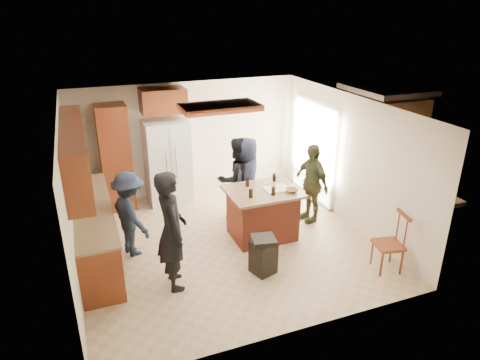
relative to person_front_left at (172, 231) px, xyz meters
name	(u,v)px	position (x,y,z in m)	size (l,w,h in m)	color
room_shell	(373,144)	(5.52, 2.55, -0.07)	(8.00, 5.20, 5.00)	tan
person_front_left	(172,231)	(0.00, 0.00, 0.00)	(0.68, 0.50, 1.87)	black
person_behind_left	(237,179)	(1.68, 1.75, -0.10)	(0.81, 0.50, 1.67)	black
person_behind_right	(247,179)	(1.86, 1.68, -0.09)	(0.82, 0.53, 1.68)	black
person_side_right	(311,183)	(3.01, 1.14, -0.14)	(0.93, 0.47, 1.58)	#383D23
person_counter	(130,214)	(-0.46, 1.14, -0.19)	(0.96, 0.45, 1.49)	#1A2334
left_cabinetry	(88,205)	(-1.09, 1.31, 0.02)	(0.64, 3.00, 2.30)	maroon
back_wall_units	(128,143)	(-0.18, 3.11, 0.45)	(1.80, 0.60, 2.45)	maroon
refrigerator	(168,162)	(0.60, 3.03, -0.03)	(0.90, 0.76, 1.80)	white
kitchen_island	(262,213)	(1.85, 0.87, -0.46)	(1.28, 1.03, 0.93)	#943726
island_items	(276,188)	(2.07, 0.79, 0.03)	(0.94, 0.74, 0.15)	silver
trash_bin	(263,255)	(1.40, -0.20, -0.62)	(0.43, 0.43, 0.63)	black
spindle_chair	(390,245)	(3.31, -0.85, -0.48)	(0.50, 0.50, 0.99)	maroon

